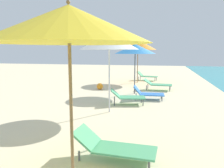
% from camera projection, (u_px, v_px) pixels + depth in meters
% --- Properties ---
extents(umbrella_fourth, '(2.37, 2.37, 2.77)m').
position_uv_depth(umbrella_fourth, '(69.00, 24.00, 3.17)').
color(umbrella_fourth, olive).
rests_on(umbrella_fourth, ground).
extents(lounger_fourth_shoreside, '(1.60, 0.68, 0.56)m').
position_uv_depth(lounger_fourth_shoreside, '(113.00, 146.00, 4.27)').
color(lounger_fourth_shoreside, '#4CA572').
rests_on(lounger_fourth_shoreside, ground).
extents(umbrella_fifth, '(1.95, 1.95, 2.71)m').
position_uv_depth(umbrella_fifth, '(109.00, 41.00, 7.28)').
color(umbrella_fifth, silver).
rests_on(umbrella_fifth, ground).
extents(lounger_fifth_shoreside, '(1.42, 0.88, 0.58)m').
position_uv_depth(lounger_fifth_shoreside, '(127.00, 96.00, 8.70)').
color(lounger_fifth_shoreside, '#4CA572').
rests_on(lounger_fifth_shoreside, ground).
extents(umbrella_sixth, '(1.94, 1.94, 2.45)m').
position_uv_depth(umbrella_sixth, '(135.00, 49.00, 10.56)').
color(umbrella_sixth, '#4C4C51').
rests_on(umbrella_sixth, ground).
extents(lounger_sixth_shoreside, '(1.50, 0.76, 0.57)m').
position_uv_depth(lounger_sixth_shoreside, '(157.00, 84.00, 11.84)').
color(lounger_sixth_shoreside, '#4CA572').
rests_on(lounger_sixth_shoreside, ground).
extents(lounger_sixth_inland, '(1.32, 0.71, 0.58)m').
position_uv_depth(lounger_sixth_inland, '(148.00, 93.00, 9.57)').
color(lounger_sixth_inland, blue).
rests_on(lounger_sixth_inland, ground).
extents(umbrella_farthest, '(2.39, 2.39, 2.83)m').
position_uv_depth(umbrella_farthest, '(138.00, 45.00, 14.32)').
color(umbrella_farthest, olive).
rests_on(umbrella_farthest, ground).
extents(lounger_farthest_shoreside, '(1.48, 0.81, 0.62)m').
position_uv_depth(lounger_farthest_shoreside, '(147.00, 76.00, 15.68)').
color(lounger_farthest_shoreside, '#4CA572').
rests_on(lounger_farthest_shoreside, ground).
extents(beach_ball, '(0.35, 0.35, 0.35)m').
position_uv_depth(beach_ball, '(100.00, 86.00, 12.01)').
color(beach_ball, orange).
rests_on(beach_ball, ground).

